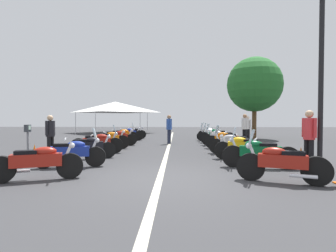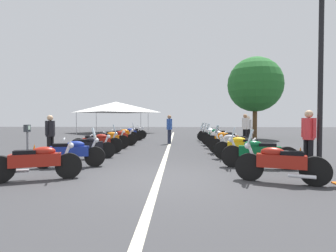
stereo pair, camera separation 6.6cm
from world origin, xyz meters
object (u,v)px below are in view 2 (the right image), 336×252
Objects in this scene: motorcycle_right_row_6 at (217,135)px; parking_meter at (27,138)px; motorcycle_right_row_3 at (233,143)px; traffic_cone_2 at (300,157)px; motorcycle_left_row_4 at (109,139)px; motorcycle_left_row_7 at (128,134)px; roadside_tree_0 at (255,85)px; event_tent at (116,107)px; bystander_3 at (245,126)px; motorcycle_left_row_5 at (118,137)px; motorcycle_left_row_2 at (88,147)px; motorcycle_left_row_1 at (71,152)px; street_lamp_twin_globe at (321,46)px; motorcycle_left_row_8 at (133,133)px; bystander_2 at (248,127)px; motorcycle_right_row_1 at (258,152)px; motorcycle_right_row_5 at (220,137)px; motorcycle_right_row_0 at (280,163)px; motorcycle_right_row_4 at (226,140)px; motorcycle_right_row_7 at (212,134)px; traffic_cone_0 at (34,154)px; motorcycle_left_row_3 at (98,142)px; motorcycle_right_row_8 at (212,133)px; bystander_0 at (309,134)px; bystander_1 at (169,127)px; motorcycle_right_row_2 at (243,147)px; motorcycle_left_row_6 at (122,135)px; bystander_4 at (50,133)px.

motorcycle_right_row_6 is 1.66× the size of parking_meter.
motorcycle_right_row_3 is 3.31× the size of traffic_cone_2.
motorcycle_left_row_4 is 0.94× the size of motorcycle_left_row_7.
roadside_tree_0 reaches higher than motorcycle_left_row_4.
motorcycle_right_row_6 is at bearing -141.72° from event_tent.
bystander_3 is at bearing 8.48° from motorcycle_left_row_4.
motorcycle_left_row_2 is at bearing -102.06° from motorcycle_left_row_5.
motorcycle_left_row_4 is (4.81, 0.11, 0.00)m from motorcycle_left_row_1.
motorcycle_left_row_4 is 9.40m from street_lamp_twin_globe.
bystander_2 reaches higher than motorcycle_left_row_8.
motorcycle_left_row_4 is 1.55× the size of parking_meter.
motorcycle_right_row_1 is 3.05m from motorcycle_right_row_3.
motorcycle_right_row_5 is at bearing 147.66° from roadside_tree_0.
motorcycle_right_row_6 is (9.92, -0.03, 0.00)m from motorcycle_right_row_0.
motorcycle_right_row_4 is at bearing -55.32° from motorcycle_left_row_7.
event_tent reaches higher than motorcycle_right_row_7.
motorcycle_right_row_6 reaches higher than traffic_cone_0.
motorcycle_right_row_4 is at bearing 34.54° from bystander_3.
motorcycle_left_row_3 is 3.25m from motorcycle_left_row_5.
motorcycle_right_row_6 is 1.04× the size of motorcycle_right_row_7.
motorcycle_left_row_3 reaches higher than motorcycle_right_row_3.
roadside_tree_0 reaches higher than motorcycle_left_row_8.
motorcycle_right_row_0 reaches higher than motorcycle_left_row_1.
event_tent is at bearing -22.84° from motorcycle_right_row_8.
street_lamp_twin_globe is at bearing 172.72° from roadside_tree_0.
motorcycle_left_row_3 is at bearing 6.42° from bystander_3.
motorcycle_right_row_7 is 1.19× the size of bystander_0.
bystander_1 is (-0.71, 2.84, 0.52)m from motorcycle_right_row_6.
bystander_2 is at bearing -28.90° from motorcycle_left_row_8.
motorcycle_right_row_6 reaches higher than motorcycle_right_row_2.
motorcycle_right_row_2 is at bearing 108.65° from motorcycle_right_row_8.
motorcycle_left_row_7 is 1.01× the size of motorcycle_right_row_2.
traffic_cone_0 is at bearing 17.22° from motorcycle_right_row_2.
motorcycle_right_row_0 is at bearing 145.79° from traffic_cone_2.
motorcycle_right_row_3 is 1.82m from motorcycle_right_row_4.
motorcycle_left_row_7 is 1.08× the size of motorcycle_left_row_8.
motorcycle_right_row_7 is at bearing -76.75° from bystander_3.
roadside_tree_0 reaches higher than motorcycle_left_row_6.
traffic_cone_0 is at bearing 57.86° from motorcycle_right_row_6.
bystander_3 is at bearing -89.37° from motorcycle_right_row_1.
motorcycle_right_row_4 is at bearing 6.30° from motorcycle_left_row_2.
motorcycle_left_row_4 is 0.94× the size of motorcycle_right_row_6.
motorcycle_right_row_2 is at bearing -26.99° from motorcycle_left_row_3.
motorcycle_right_row_7 is (8.01, -5.54, 0.01)m from motorcycle_left_row_2.
motorcycle_left_row_5 is 0.31× the size of event_tent.
bystander_4 is at bearing 143.79° from motorcycle_left_row_2.
motorcycle_right_row_4 is (0.13, -5.66, -0.00)m from motorcycle_left_row_4.
motorcycle_right_row_2 is 1.29× the size of bystander_2.
motorcycle_right_row_5 is (-3.25, -5.60, 0.00)m from motorcycle_left_row_7.
bystander_4 is 0.27× the size of roadside_tree_0.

